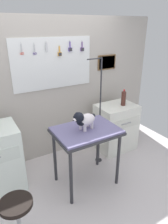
{
  "coord_description": "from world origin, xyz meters",
  "views": [
    {
      "loc": [
        -1.14,
        -1.79,
        2.16
      ],
      "look_at": [
        0.09,
        0.33,
        1.12
      ],
      "focal_mm": 33.08,
      "sensor_mm": 36.0,
      "label": 1
    }
  ],
  "objects_px": {
    "grooming_table": "(86,136)",
    "dog": "(84,120)",
    "cabinet_right": "(116,127)",
    "soda_bottle": "(124,98)",
    "grooming_arm": "(99,118)",
    "stool": "(17,211)"
  },
  "relations": [
    {
      "from": "grooming_table",
      "to": "dog",
      "type": "distance_m",
      "value": 0.25
    },
    {
      "from": "cabinet_right",
      "to": "soda_bottle",
      "type": "xyz_separation_m",
      "value": [
        0.1,
        -0.05,
        0.56
      ]
    },
    {
      "from": "grooming_table",
      "to": "grooming_arm",
      "type": "bearing_deg",
      "value": 37.3
    },
    {
      "from": "grooming_arm",
      "to": "soda_bottle",
      "type": "bearing_deg",
      "value": 14.1
    },
    {
      "from": "dog",
      "to": "soda_bottle",
      "type": "height_order",
      "value": "dog"
    },
    {
      "from": "dog",
      "to": "grooming_table",
      "type": "bearing_deg",
      "value": 1.12
    },
    {
      "from": "dog",
      "to": "stool",
      "type": "xyz_separation_m",
      "value": [
        -1.04,
        -0.48,
        -0.55
      ]
    },
    {
      "from": "grooming_arm",
      "to": "soda_bottle",
      "type": "xyz_separation_m",
      "value": [
        0.6,
        0.15,
        0.17
      ]
    },
    {
      "from": "grooming_table",
      "to": "cabinet_right",
      "type": "distance_m",
      "value": 1.14
    },
    {
      "from": "grooming_arm",
      "to": "grooming_table",
      "type": "bearing_deg",
      "value": -142.7
    },
    {
      "from": "cabinet_right",
      "to": "soda_bottle",
      "type": "bearing_deg",
      "value": -25.87
    },
    {
      "from": "dog",
      "to": "cabinet_right",
      "type": "height_order",
      "value": "dog"
    },
    {
      "from": "cabinet_right",
      "to": "stool",
      "type": "height_order",
      "value": "cabinet_right"
    },
    {
      "from": "grooming_arm",
      "to": "cabinet_right",
      "type": "height_order",
      "value": "grooming_arm"
    },
    {
      "from": "dog",
      "to": "stool",
      "type": "relative_size",
      "value": 0.64
    },
    {
      "from": "dog",
      "to": "soda_bottle",
      "type": "distance_m",
      "value": 1.18
    },
    {
      "from": "stool",
      "to": "soda_bottle",
      "type": "height_order",
      "value": "soda_bottle"
    },
    {
      "from": "grooming_arm",
      "to": "stool",
      "type": "bearing_deg",
      "value": -151.74
    },
    {
      "from": "grooming_arm",
      "to": "dog",
      "type": "bearing_deg",
      "value": -144.73
    },
    {
      "from": "dog",
      "to": "soda_bottle",
      "type": "bearing_deg",
      "value": 24.38
    },
    {
      "from": "stool",
      "to": "grooming_arm",
      "type": "bearing_deg",
      "value": 28.26
    },
    {
      "from": "dog",
      "to": "soda_bottle",
      "type": "xyz_separation_m",
      "value": [
        1.08,
        0.49,
        -0.04
      ]
    }
  ]
}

